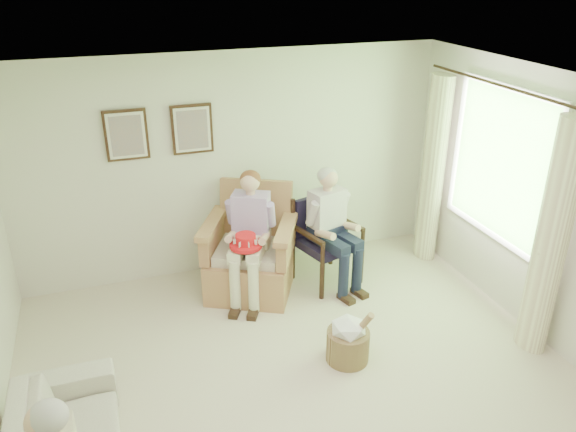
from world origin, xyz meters
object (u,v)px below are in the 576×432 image
object	(u,v)px
wicker_armchair	(249,259)
person_wicker	(252,227)
wood_armchair	(325,236)
hatbox	(348,339)
red_hat	(246,242)
person_dark	(331,221)

from	to	relation	value
wicker_armchair	person_wicker	distance (m)	0.50
wood_armchair	hatbox	xyz separation A→B (m)	(-0.37, -1.50, -0.31)
red_hat	hatbox	size ratio (longest dim) A/B	0.58
wood_armchair	person_wicker	bearing A→B (deg)	170.67
person_wicker	red_hat	xyz separation A→B (m)	(-0.12, -0.17, -0.08)
wicker_armchair	person_dark	size ratio (longest dim) A/B	0.87
person_dark	hatbox	size ratio (longest dim) A/B	2.31
wood_armchair	red_hat	bearing A→B (deg)	178.96
wicker_armchair	wood_armchair	bearing A→B (deg)	24.92
red_hat	hatbox	bearing A→B (deg)	-61.64
person_wicker	hatbox	distance (m)	1.60
wood_armchair	person_wicker	world-z (taller)	person_wicker
wicker_armchair	hatbox	world-z (taller)	wicker_armchair
wicker_armchair	red_hat	size ratio (longest dim) A/B	3.48
person_dark	hatbox	xyz separation A→B (m)	(-0.37, -1.33, -0.58)
person_wicker	wood_armchair	bearing A→B (deg)	34.90
person_wicker	person_dark	world-z (taller)	person_wicker
red_hat	person_wicker	bearing A→B (deg)	54.87
hatbox	person_wicker	bearing A→B (deg)	111.13
red_hat	hatbox	world-z (taller)	red_hat
person_wicker	wicker_armchair	bearing A→B (deg)	117.37
wicker_armchair	hatbox	xyz separation A→B (m)	(0.53, -1.54, -0.15)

